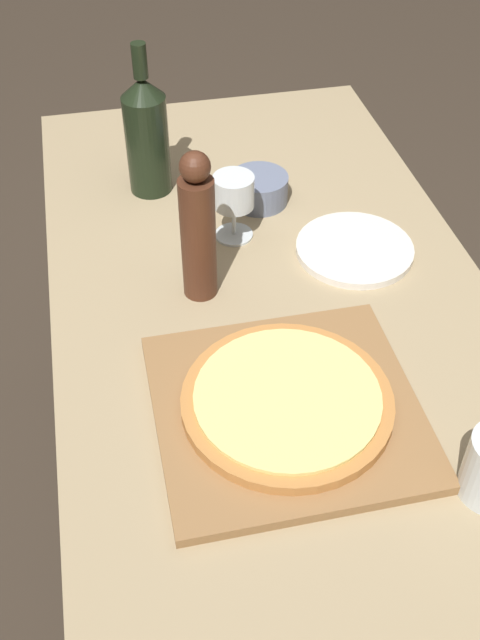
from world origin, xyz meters
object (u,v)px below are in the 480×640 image
wine_bottle (147,134)px  pepper_mill (198,230)px  small_bowl (259,189)px  pizza (287,400)px  wine_glass (234,195)px

wine_bottle → pepper_mill: 0.34m
pepper_mill → wine_bottle: bearing=97.3°
pepper_mill → small_bowl: pepper_mill is taller
wine_bottle → small_bowl: (0.20, -0.09, -0.10)m
pizza → wine_bottle: wine_bottle is taller
wine_bottle → small_bowl: bearing=-24.1°
pepper_mill → wine_glass: size_ratio=2.12×
wine_bottle → wine_glass: wine_bottle is taller
wine_glass → small_bowl: wine_glass is taller
wine_bottle → small_bowl: 0.24m
pepper_mill → wine_glass: 0.17m
pepper_mill → small_bowl: (0.16, 0.25, -0.10)m
wine_bottle → wine_glass: (0.13, -0.19, -0.03)m
pizza → wine_glass: bearing=88.3°
pizza → wine_glass: (0.01, 0.44, 0.06)m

